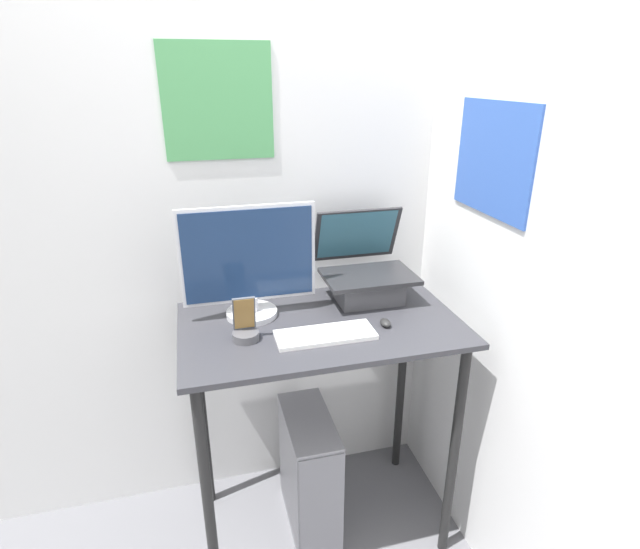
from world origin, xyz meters
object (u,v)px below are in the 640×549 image
Objects in this scene: monitor at (249,266)px; mouse at (385,323)px; keyboard at (325,334)px; computer_tower at (309,473)px; cell_phone at (245,329)px; laptop at (366,277)px.

monitor is 8.58× the size of mouse.
mouse reaches higher than keyboard.
keyboard is at bearing -74.01° from computer_tower.
cell_phone is (-0.48, 0.03, 0.02)m from mouse.
monitor is at bearing 155.50° from mouse.
mouse is at bearing -20.45° from computer_tower.
keyboard is (0.21, -0.22, -0.18)m from monitor.
mouse is 0.10× the size of computer_tower.
computer_tower is at bearing 105.99° from keyboard.
laptop is 0.82m from computer_tower.
laptop is 0.65× the size of computer_tower.
keyboard reaches higher than computer_tower.
cell_phone is at bearing -156.96° from laptop.
cell_phone is (-0.49, -0.21, -0.05)m from laptop.
monitor reaches higher than keyboard.
computer_tower is (0.18, -0.10, -0.87)m from monitor.
monitor is 0.89× the size of computer_tower.
cell_phone is at bearing -103.93° from monitor.
mouse is at bearing -3.52° from cell_phone.
mouse is 0.36× the size of cell_phone.
laptop is 0.25m from mouse.
laptop is 0.35m from keyboard.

